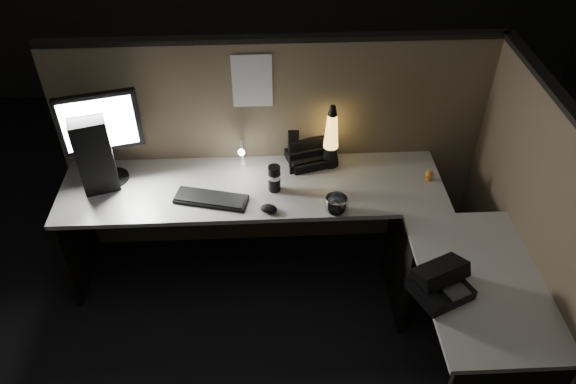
{
  "coord_description": "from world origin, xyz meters",
  "views": [
    {
      "loc": [
        -0.07,
        -2.01,
        2.87
      ],
      "look_at": [
        0.05,
        0.35,
        0.88
      ],
      "focal_mm": 35.0,
      "sensor_mm": 36.0,
      "label": 1
    }
  ],
  "objects_px": {
    "pc_tower": "(92,141)",
    "keyboard": "(211,199)",
    "monitor": "(101,130)",
    "lava_lamp": "(331,141)",
    "desk_phone": "(439,282)"
  },
  "relations": [
    {
      "from": "keyboard",
      "to": "lava_lamp",
      "type": "distance_m",
      "value": 0.81
    },
    {
      "from": "pc_tower",
      "to": "keyboard",
      "type": "bearing_deg",
      "value": -40.84
    },
    {
      "from": "keyboard",
      "to": "desk_phone",
      "type": "distance_m",
      "value": 1.36
    },
    {
      "from": "desk_phone",
      "to": "monitor",
      "type": "bearing_deg",
      "value": 126.57
    },
    {
      "from": "keyboard",
      "to": "lava_lamp",
      "type": "xyz_separation_m",
      "value": [
        0.73,
        0.32,
        0.16
      ]
    },
    {
      "from": "monitor",
      "to": "lava_lamp",
      "type": "xyz_separation_m",
      "value": [
        1.34,
        0.07,
        -0.17
      ]
    },
    {
      "from": "monitor",
      "to": "keyboard",
      "type": "bearing_deg",
      "value": -35.72
    },
    {
      "from": "lava_lamp",
      "to": "desk_phone",
      "type": "distance_m",
      "value": 1.14
    },
    {
      "from": "pc_tower",
      "to": "desk_phone",
      "type": "distance_m",
      "value": 2.12
    },
    {
      "from": "pc_tower",
      "to": "desk_phone",
      "type": "xyz_separation_m",
      "value": [
        1.85,
        -1.04,
        -0.18
      ]
    },
    {
      "from": "monitor",
      "to": "desk_phone",
      "type": "relative_size",
      "value": 1.76
    },
    {
      "from": "pc_tower",
      "to": "monitor",
      "type": "relative_size",
      "value": 0.81
    },
    {
      "from": "monitor",
      "to": "lava_lamp",
      "type": "distance_m",
      "value": 1.35
    },
    {
      "from": "lava_lamp",
      "to": "desk_phone",
      "type": "bearing_deg",
      "value": -68.27
    },
    {
      "from": "pc_tower",
      "to": "lava_lamp",
      "type": "height_order",
      "value": "pc_tower"
    }
  ]
}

